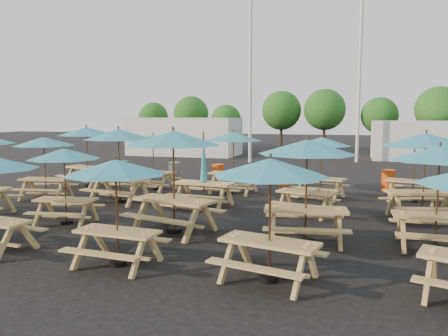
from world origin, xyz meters
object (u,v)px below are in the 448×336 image
(waste_bin_0, at_px, (123,170))
(waste_bin_1, at_px, (175,171))
(picnic_unit_8, at_px, (116,173))
(picnic_unit_15, at_px, (322,145))
(picnic_unit_3, at_px, (87,134))
(picnic_unit_19, at_px, (415,146))
(picnic_unit_6, at_px, (118,138))
(picnic_unit_13, at_px, (307,153))
(picnic_unit_5, at_px, (64,158))
(picnic_unit_2, at_px, (44,145))
(picnic_unit_11, at_px, (234,140))
(waste_bin_3, at_px, (285,176))
(picnic_unit_9, at_px, (173,143))
(picnic_unit_7, at_px, (153,141))
(waste_bin_2, at_px, (218,174))
(waste_bin_4, at_px, (388,180))
(picnic_unit_10, at_px, (204,176))
(picnic_unit_12, at_px, (270,174))
(picnic_unit_17, at_px, (440,159))
(picnic_unit_14, at_px, (307,153))
(picnic_unit_18, at_px, (426,144))

(waste_bin_0, relative_size, waste_bin_1, 1.00)
(picnic_unit_8, distance_m, picnic_unit_15, 8.94)
(picnic_unit_3, distance_m, picnic_unit_19, 12.42)
(picnic_unit_6, relative_size, picnic_unit_13, 1.03)
(picnic_unit_5, xyz_separation_m, picnic_unit_6, (-0.13, 3.03, 0.38))
(picnic_unit_2, relative_size, picnic_unit_6, 0.90)
(picnic_unit_5, distance_m, waste_bin_1, 8.39)
(picnic_unit_11, height_order, waste_bin_3, picnic_unit_11)
(picnic_unit_8, height_order, picnic_unit_9, picnic_unit_9)
(picnic_unit_2, distance_m, picnic_unit_15, 9.64)
(picnic_unit_7, distance_m, waste_bin_2, 3.36)
(waste_bin_4, bearing_deg, picnic_unit_6, -150.44)
(picnic_unit_8, height_order, picnic_unit_10, picnic_unit_10)
(picnic_unit_3, xyz_separation_m, picnic_unit_10, (5.93, -2.55, -1.16))
(picnic_unit_10, relative_size, picnic_unit_12, 0.99)
(picnic_unit_10, relative_size, picnic_unit_17, 1.06)
(picnic_unit_2, relative_size, picnic_unit_19, 0.94)
(waste_bin_0, distance_m, waste_bin_3, 7.50)
(picnic_unit_5, height_order, picnic_unit_8, picnic_unit_8)
(picnic_unit_3, relative_size, picnic_unit_5, 1.30)
(picnic_unit_12, relative_size, waste_bin_2, 2.92)
(picnic_unit_13, xyz_separation_m, picnic_unit_15, (-0.08, 5.73, -0.18))
(picnic_unit_3, relative_size, picnic_unit_14, 1.17)
(picnic_unit_3, height_order, picnic_unit_17, picnic_unit_3)
(picnic_unit_3, height_order, picnic_unit_18, picnic_unit_3)
(picnic_unit_15, bearing_deg, picnic_unit_7, -164.76)
(waste_bin_1, bearing_deg, picnic_unit_14, -39.95)
(picnic_unit_5, relative_size, waste_bin_0, 2.60)
(picnic_unit_5, distance_m, picnic_unit_12, 6.50)
(picnic_unit_10, height_order, picnic_unit_14, picnic_unit_10)
(waste_bin_0, bearing_deg, picnic_unit_2, -90.43)
(picnic_unit_12, height_order, picnic_unit_19, picnic_unit_19)
(picnic_unit_18, bearing_deg, picnic_unit_6, 167.05)
(picnic_unit_2, distance_m, picnic_unit_14, 8.97)
(picnic_unit_3, xyz_separation_m, picnic_unit_18, (12.33, -2.53, -0.02))
(picnic_unit_9, bearing_deg, picnic_unit_12, -27.27)
(picnic_unit_5, height_order, waste_bin_0, picnic_unit_5)
(waste_bin_1, distance_m, waste_bin_3, 5.00)
(picnic_unit_3, distance_m, waste_bin_1, 4.16)
(waste_bin_2, bearing_deg, picnic_unit_7, -130.36)
(picnic_unit_3, relative_size, picnic_unit_19, 1.14)
(picnic_unit_13, relative_size, picnic_unit_14, 1.04)
(picnic_unit_8, xyz_separation_m, picnic_unit_10, (-0.21, 5.65, -0.82))
(picnic_unit_3, height_order, picnic_unit_8, picnic_unit_3)
(picnic_unit_18, bearing_deg, picnic_unit_14, 170.74)
(picnic_unit_8, xyz_separation_m, picnic_unit_13, (3.30, 2.61, 0.26))
(picnic_unit_13, relative_size, waste_bin_4, 3.01)
(waste_bin_3, bearing_deg, picnic_unit_6, -132.84)
(picnic_unit_3, xyz_separation_m, picnic_unit_15, (9.37, 0.13, -0.26))
(picnic_unit_11, bearing_deg, picnic_unit_5, -111.06)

